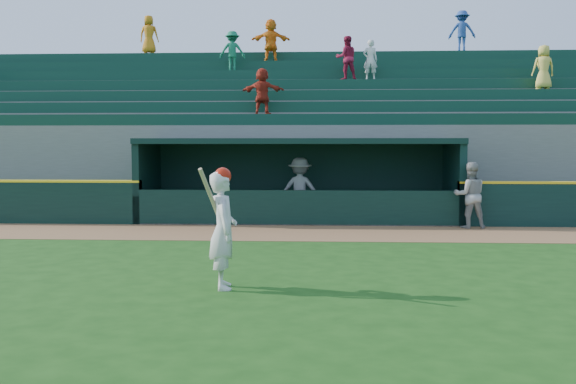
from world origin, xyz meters
The scene contains 7 objects.
ground centered at (0.00, 0.00, 0.00)m, with size 120.00×120.00×0.00m, color #194310.
warning_track centered at (0.00, 4.90, 0.01)m, with size 40.00×3.00×0.01m, color brown.
dugout_player_front centered at (4.73, 6.14, 0.90)m, with size 0.88×0.68×1.81m, color #9B9B96.
dugout_player_inside centered at (0.04, 7.63, 0.95)m, with size 1.22×0.70×1.90m, color gray.
dugout centered at (0.00, 8.00, 1.36)m, with size 9.40×2.80×2.46m.
stands centered at (-0.01, 12.58, 2.41)m, with size 34.50×6.25×7.58m.
batter_at_plate centered at (-0.85, -1.58, 0.96)m, with size 0.60×0.84×1.93m.
Camera 1 is at (0.70, -11.51, 2.25)m, focal length 40.00 mm.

